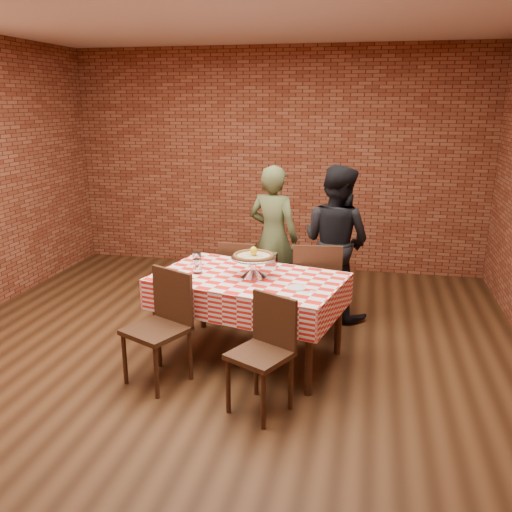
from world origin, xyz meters
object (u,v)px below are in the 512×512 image
(chair_far_right, at_px, (316,287))
(table, at_px, (249,318))
(chair_near_right, at_px, (260,358))
(diner_olive, at_px, (273,237))
(water_glass_left, at_px, (197,266))
(condiment_caddy, at_px, (272,260))
(chair_near_left, at_px, (156,330))
(chair_far_left, at_px, (242,279))
(pizza_stand, at_px, (254,267))
(pizza, at_px, (254,256))
(diner_black, at_px, (336,242))
(water_glass_right, at_px, (197,259))

(chair_far_right, bearing_deg, table, 45.93)
(chair_near_right, xyz_separation_m, chair_far_right, (0.25, 1.52, 0.04))
(diner_olive, bearing_deg, chair_far_right, 147.87)
(water_glass_left, height_order, condiment_caddy, condiment_caddy)
(chair_near_left, bearing_deg, chair_far_left, 101.68)
(pizza_stand, distance_m, pizza, 0.09)
(chair_near_right, relative_size, chair_far_left, 1.01)
(chair_near_right, distance_m, diner_black, 2.08)
(table, height_order, chair_near_left, chair_near_left)
(chair_near_left, height_order, chair_far_right, chair_far_right)
(pizza_stand, relative_size, chair_near_right, 0.46)
(condiment_caddy, bearing_deg, pizza_stand, -103.94)
(chair_near_left, height_order, chair_far_left, chair_near_left)
(water_glass_left, bearing_deg, table, -0.78)
(water_glass_left, bearing_deg, pizza_stand, -0.34)
(pizza, xyz_separation_m, water_glass_left, (-0.51, 0.00, -0.12))
(chair_near_left, relative_size, chair_far_right, 0.97)
(diner_black, bearing_deg, pizza_stand, 92.19)
(chair_near_left, bearing_deg, pizza, 66.94)
(chair_near_left, bearing_deg, diner_olive, 97.60)
(pizza_stand, bearing_deg, water_glass_left, 179.66)
(water_glass_left, distance_m, diner_olive, 1.37)
(condiment_caddy, relative_size, chair_near_right, 0.16)
(table, bearing_deg, pizza, 4.22)
(pizza_stand, distance_m, diner_olive, 1.30)
(pizza, height_order, diner_olive, diner_olive)
(diner_olive, height_order, diner_black, diner_black)
(condiment_caddy, distance_m, chair_near_right, 1.22)
(water_glass_left, xyz_separation_m, diner_black, (1.13, 1.17, -0.02))
(chair_near_right, height_order, diner_black, diner_black)
(table, height_order, chair_far_right, chair_far_right)
(water_glass_right, bearing_deg, pizza_stand, -19.37)
(chair_near_right, xyz_separation_m, diner_black, (0.39, 2.01, 0.37))
(water_glass_right, bearing_deg, chair_near_left, -96.65)
(table, xyz_separation_m, chair_far_right, (0.52, 0.68, 0.09))
(pizza, relative_size, water_glass_left, 2.81)
(water_glass_right, distance_m, diner_black, 1.54)
(chair_near_left, bearing_deg, condiment_caddy, 74.54)
(pizza_stand, distance_m, diner_black, 1.32)
(chair_far_left, bearing_deg, table, 109.49)
(chair_near_right, bearing_deg, water_glass_left, 157.89)
(table, relative_size, diner_black, 0.98)
(table, relative_size, chair_far_right, 1.67)
(chair_far_right, bearing_deg, diner_olive, -55.49)
(chair_near_right, xyz_separation_m, chair_far_left, (-0.55, 1.70, -0.00))
(pizza, distance_m, condiment_caddy, 0.34)
(pizza, xyz_separation_m, chair_near_right, (0.23, -0.84, -0.51))
(pizza_stand, height_order, diner_black, diner_black)
(chair_near_left, relative_size, diner_black, 0.57)
(pizza_stand, relative_size, chair_near_left, 0.43)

